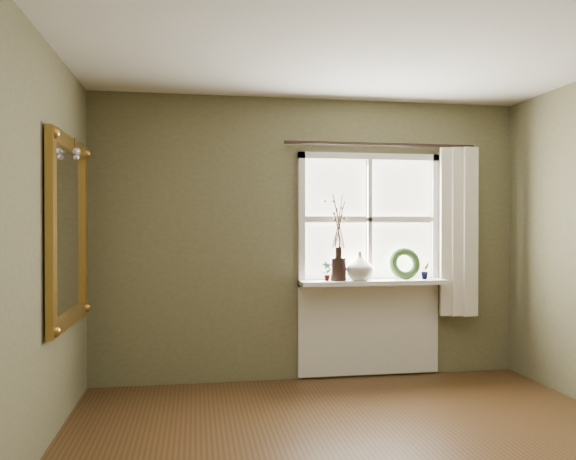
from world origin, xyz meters
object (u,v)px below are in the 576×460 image
(cream_vase, at_px, (360,266))
(gilt_mirror, at_px, (69,231))
(wreath, at_px, (405,267))
(dark_jug, at_px, (338,269))

(cream_vase, height_order, gilt_mirror, gilt_mirror)
(wreath, distance_m, gilt_mirror, 2.96)
(dark_jug, height_order, wreath, wreath)
(cream_vase, relative_size, gilt_mirror, 0.19)
(dark_jug, xyz_separation_m, cream_vase, (0.20, 0.00, 0.03))
(cream_vase, bearing_deg, gilt_mirror, -162.84)
(gilt_mirror, bearing_deg, cream_vase, 17.16)
(cream_vase, relative_size, wreath, 0.87)
(dark_jug, bearing_deg, wreath, 3.52)
(cream_vase, xyz_separation_m, wreath, (0.45, 0.04, -0.02))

